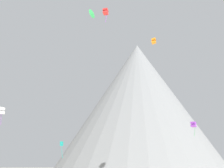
# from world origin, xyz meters

# --- Properties ---
(rock_massif) EXTENTS (86.49, 86.49, 58.17)m
(rock_massif) POSITION_xyz_m (15.16, 104.48, 28.11)
(rock_massif) COLOR slate
(rock_massif) RESTS_ON ground_plane
(kite_white_mid) EXTENTS (2.05, 2.05, 4.37)m
(kite_white_mid) POSITION_xyz_m (-25.80, 38.83, 15.14)
(kite_white_mid) COLOR white
(kite_green_high) EXTENTS (1.90, 2.45, 2.48)m
(kite_green_high) POSITION_xyz_m (-4.79, 39.46, 40.74)
(kite_green_high) COLOR green
(kite_teal_low) EXTENTS (0.86, 0.50, 4.00)m
(kite_teal_low) POSITION_xyz_m (-11.81, 43.56, 7.23)
(kite_teal_low) COLOR teal
(kite_red_high) EXTENTS (1.39, 1.45, 3.38)m
(kite_red_high) POSITION_xyz_m (-1.40, 30.35, 36.56)
(kite_red_high) COLOR red
(kite_orange_high) EXTENTS (1.59, 1.52, 1.65)m
(kite_orange_high) POSITION_xyz_m (12.50, 47.77, 36.78)
(kite_orange_high) COLOR orange
(kite_violet_low) EXTENTS (1.73, 1.74, 3.80)m
(kite_violet_low) POSITION_xyz_m (22.32, 47.77, 13.10)
(kite_violet_low) COLOR purple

